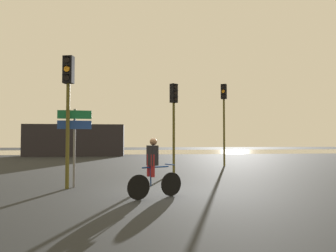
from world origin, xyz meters
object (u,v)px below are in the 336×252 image
(traffic_light_far_right, at_px, (224,109))
(cyclist, at_px, (154,168))
(distant_building, at_px, (76,140))
(traffic_light_near_left, at_px, (68,96))
(direction_sign_post, at_px, (74,133))
(traffic_light_center, at_px, (174,111))

(traffic_light_far_right, height_order, cyclist, traffic_light_far_right)
(distant_building, distance_m, cyclist, 25.30)
(cyclist, bearing_deg, traffic_light_near_left, -155.98)
(traffic_light_near_left, bearing_deg, cyclist, 156.49)
(traffic_light_near_left, bearing_deg, direction_sign_post, -112.08)
(traffic_light_center, distance_m, traffic_light_near_left, 6.00)
(distant_building, xyz_separation_m, traffic_light_far_right, (10.90, -14.33, 1.88))
(traffic_light_center, bearing_deg, traffic_light_near_left, 13.68)
(traffic_light_far_right, bearing_deg, traffic_light_center, 78.21)
(traffic_light_near_left, distance_m, traffic_light_far_right, 11.23)
(traffic_light_center, bearing_deg, traffic_light_far_right, -166.66)
(traffic_light_center, xyz_separation_m, cyclist, (-1.44, -6.45, -2.13))
(distant_building, relative_size, direction_sign_post, 3.60)
(distant_building, relative_size, traffic_light_far_right, 1.90)
(distant_building, relative_size, traffic_light_center, 2.21)
(cyclist, bearing_deg, distant_building, 165.18)
(traffic_light_near_left, height_order, traffic_light_far_right, traffic_light_far_right)
(traffic_light_center, distance_m, traffic_light_far_right, 5.24)
(distant_building, distance_m, traffic_light_far_right, 18.10)
(traffic_light_far_right, distance_m, cyclist, 11.70)
(traffic_light_center, xyz_separation_m, direction_sign_post, (-3.90, -4.17, -1.16))
(traffic_light_far_right, height_order, direction_sign_post, traffic_light_far_right)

